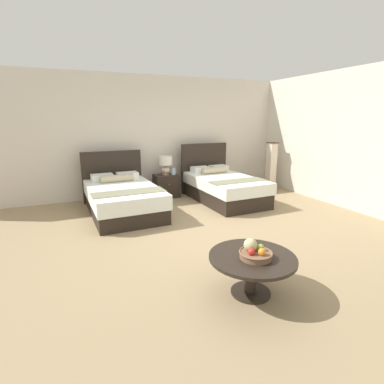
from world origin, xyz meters
name	(u,v)px	position (x,y,z in m)	size (l,w,h in m)	color
ground_plane	(209,231)	(0.00, 0.00, -0.01)	(10.09, 9.32, 0.02)	#9C835F
wall_back	(157,136)	(0.00, 2.86, 1.40)	(10.09, 0.12, 2.80)	beige
wall_side_right	(340,139)	(3.24, 0.40, 1.40)	(0.12, 4.92, 2.80)	silver
bed_near_window	(123,198)	(-1.14, 1.57, 0.31)	(1.35, 2.13, 1.13)	black
bed_near_corner	(223,187)	(1.13, 1.57, 0.32)	(1.28, 2.11, 1.22)	black
nightstand	(166,186)	(0.04, 2.37, 0.27)	(0.56, 0.46, 0.54)	black
table_lamp	(166,163)	(0.04, 2.39, 0.81)	(0.32, 0.32, 0.43)	beige
vase	(173,171)	(0.21, 2.33, 0.61)	(0.11, 0.11, 0.16)	#AEC2CE
coffee_table	(252,264)	(-0.40, -1.81, 0.34)	(0.91, 0.91, 0.44)	black
fruit_bowl	(255,252)	(-0.40, -1.85, 0.50)	(0.35, 0.35, 0.19)	brown
floor_lamp_corner	(271,166)	(2.82, 2.05, 0.62)	(0.23, 0.23, 1.23)	#3E2819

